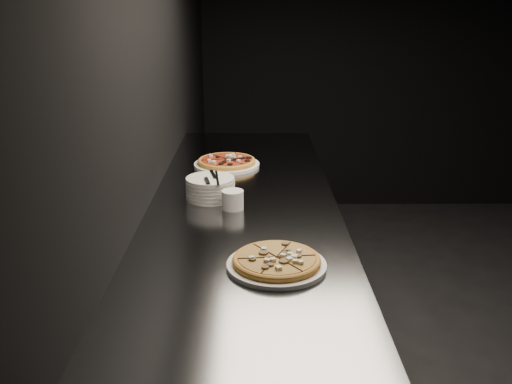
{
  "coord_description": "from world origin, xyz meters",
  "views": [
    {
      "loc": [
        -2.09,
        -2.16,
        1.68
      ],
      "look_at": [
        -2.08,
        -0.07,
        0.98
      ],
      "focal_mm": 40.0,
      "sensor_mm": 36.0,
      "label": 1
    }
  ],
  "objects_px": {
    "plate_stack": "(210,188)",
    "cutlery": "(212,178)",
    "counter": "(244,301)",
    "pizza_mushroom": "(277,262)",
    "pizza_tomato": "(227,162)",
    "ramekin": "(233,199)"
  },
  "relations": [
    {
      "from": "pizza_mushroom",
      "to": "ramekin",
      "type": "bearing_deg",
      "value": 106.39
    },
    {
      "from": "counter",
      "to": "pizza_tomato",
      "type": "xyz_separation_m",
      "value": [
        -0.09,
        0.49,
        0.48
      ]
    },
    {
      "from": "counter",
      "to": "pizza_mushroom",
      "type": "relative_size",
      "value": 8.11
    },
    {
      "from": "pizza_tomato",
      "to": "cutlery",
      "type": "height_order",
      "value": "cutlery"
    },
    {
      "from": "cutlery",
      "to": "counter",
      "type": "bearing_deg",
      "value": -15.6
    },
    {
      "from": "pizza_mushroom",
      "to": "ramekin",
      "type": "distance_m",
      "value": 0.53
    },
    {
      "from": "counter",
      "to": "cutlery",
      "type": "distance_m",
      "value": 0.56
    },
    {
      "from": "cutlery",
      "to": "ramekin",
      "type": "xyz_separation_m",
      "value": [
        0.09,
        -0.11,
        -0.05
      ]
    },
    {
      "from": "pizza_mushroom",
      "to": "pizza_tomato",
      "type": "distance_m",
      "value": 1.12
    },
    {
      "from": "pizza_mushroom",
      "to": "plate_stack",
      "type": "distance_m",
      "value": 0.68
    },
    {
      "from": "pizza_tomato",
      "to": "pizza_mushroom",
      "type": "bearing_deg",
      "value": -79.75
    },
    {
      "from": "counter",
      "to": "pizza_mushroom",
      "type": "bearing_deg",
      "value": -79.81
    },
    {
      "from": "cutlery",
      "to": "plate_stack",
      "type": "bearing_deg",
      "value": 105.5
    },
    {
      "from": "pizza_mushroom",
      "to": "pizza_tomato",
      "type": "xyz_separation_m",
      "value": [
        -0.2,
        1.1,
        0.0
      ]
    },
    {
      "from": "cutlery",
      "to": "ramekin",
      "type": "height_order",
      "value": "cutlery"
    },
    {
      "from": "plate_stack",
      "to": "ramekin",
      "type": "distance_m",
      "value": 0.16
    },
    {
      "from": "counter",
      "to": "cutlery",
      "type": "xyz_separation_m",
      "value": [
        -0.13,
        0.01,
        0.55
      ]
    },
    {
      "from": "pizza_tomato",
      "to": "ramekin",
      "type": "bearing_deg",
      "value": -85.21
    },
    {
      "from": "pizza_tomato",
      "to": "cutlery",
      "type": "relative_size",
      "value": 1.58
    },
    {
      "from": "plate_stack",
      "to": "ramekin",
      "type": "xyz_separation_m",
      "value": [
        0.09,
        -0.12,
        -0.0
      ]
    },
    {
      "from": "counter",
      "to": "plate_stack",
      "type": "xyz_separation_m",
      "value": [
        -0.13,
        0.02,
        0.5
      ]
    },
    {
      "from": "plate_stack",
      "to": "cutlery",
      "type": "relative_size",
      "value": 0.93
    }
  ]
}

